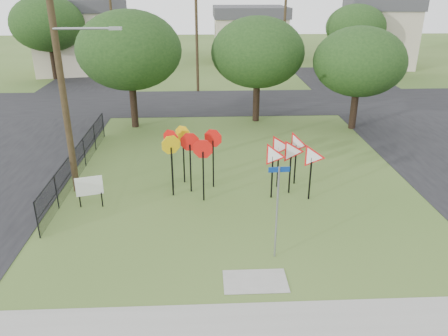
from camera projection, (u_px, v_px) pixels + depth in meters
The scene contains 23 objects.
ground at pixel (248, 240), 15.87m from camera, with size 140.00×140.00×0.00m, color #3D5B22.
sidewalk at pixel (263, 322), 12.00m from camera, with size 30.00×1.60×0.02m, color gray.
street_left at pixel (18, 149), 24.54m from camera, with size 8.00×50.00×0.02m, color black.
street_right at pixel (435, 143), 25.58m from camera, with size 8.00×50.00×0.02m, color black.
street_far at pixel (223, 102), 34.26m from camera, with size 60.00×8.00×0.02m, color black.
curb_pad at pixel (255, 281), 13.66m from camera, with size 2.00×1.20×0.02m, color gray.
street_name_sign at pixel (277, 207), 14.21m from camera, with size 0.69×0.07×3.32m.
stop_sign_cluster at pixel (189, 148), 18.92m from camera, with size 2.61×2.23×2.78m.
yield_sign_cluster at pixel (290, 153), 18.85m from camera, with size 2.62×2.24×2.53m.
info_board at pixel (89, 187), 17.89m from camera, with size 1.06×0.33×1.36m.
utility_pole_main at pixel (62, 75), 17.66m from camera, with size 3.55×0.33×10.00m.
far_pole_a at pixel (197, 36), 36.07m from camera, with size 1.40×0.24×9.00m.
far_pole_b at pixel (284, 34), 40.19m from camera, with size 1.40×0.24×8.50m.
far_pole_c at pixel (113, 30), 41.24m from camera, with size 1.40×0.24×9.00m.
fence_run at pixel (78, 160), 20.98m from camera, with size 0.05×11.55×1.50m.
house_left at pixel (82, 36), 45.12m from camera, with size 10.58×8.88×7.20m.
house_mid at pixel (249, 34), 51.61m from camera, with size 8.40×8.40×6.20m.
house_right at pixel (379, 32), 48.34m from camera, with size 8.30×8.30×7.20m.
tree_near_left at pixel (129, 50), 26.60m from camera, with size 6.40×6.40×7.27m.
tree_near_mid at pixel (258, 52), 27.98m from camera, with size 6.00×6.00×6.80m.
tree_near_right at pixel (359, 62), 26.53m from camera, with size 5.60×5.60×6.33m.
tree_far_left at pixel (47, 24), 40.76m from camera, with size 6.80×6.80×7.73m.
tree_far_right at pixel (356, 27), 44.14m from camera, with size 6.00×6.00×6.80m.
Camera 1 is at (-1.50, -13.53, 8.60)m, focal length 35.00 mm.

